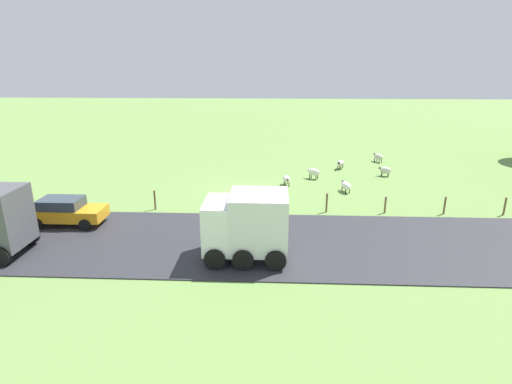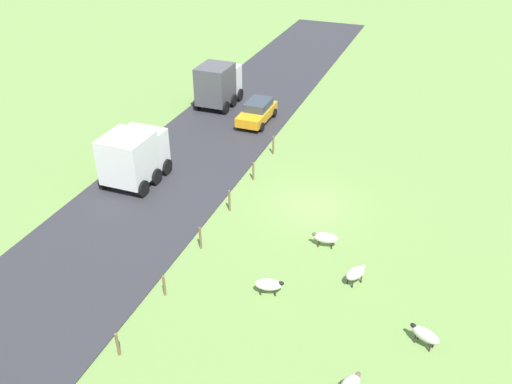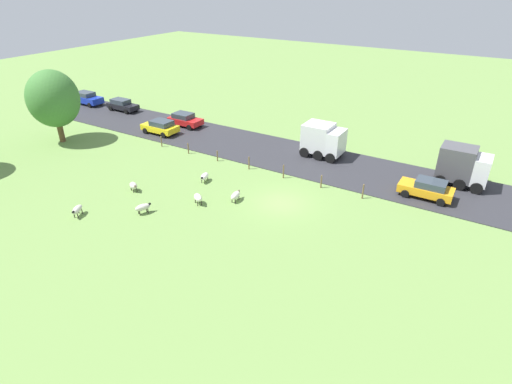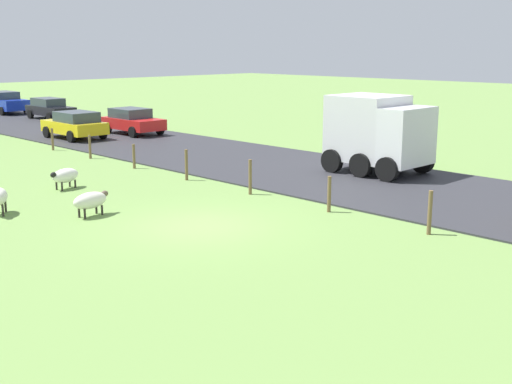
{
  "view_description": "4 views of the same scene",
  "coord_description": "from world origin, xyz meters",
  "views": [
    {
      "loc": [
        27.96,
        2.28,
        8.91
      ],
      "look_at": [
        2.58,
        1.13,
        0.79
      ],
      "focal_mm": 28.44,
      "sensor_mm": 36.0,
      "label": 1
    },
    {
      "loc": [
        -5.98,
        24.3,
        16.12
      ],
      "look_at": [
        2.76,
        1.32,
        1.07
      ],
      "focal_mm": 37.49,
      "sensor_mm": 36.0,
      "label": 2
    },
    {
      "loc": [
        -25.25,
        -13.07,
        16.04
      ],
      "look_at": [
        -0.52,
        2.04,
        0.64
      ],
      "focal_mm": 28.9,
      "sensor_mm": 36.0,
      "label": 3
    },
    {
      "loc": [
        -11.95,
        -14.44,
        5.18
      ],
      "look_at": [
        3.26,
        0.91,
        0.38
      ],
      "focal_mm": 46.18,
      "sensor_mm": 36.0,
      "label": 4
    }
  ],
  "objects": [
    {
      "name": "truck_0",
      "position": [
        10.46,
        1.08,
        1.74
      ],
      "size": [
        2.84,
        3.85,
        3.15
      ],
      "color": "white",
      "rests_on": "road_strip"
    },
    {
      "name": "sheep_3",
      "position": [
        -0.18,
        7.49,
        0.5
      ],
      "size": [
        1.32,
        0.8,
        0.76
      ],
      "color": "white",
      "rests_on": "ground_plane"
    },
    {
      "name": "car_0",
      "position": [
        6.9,
        19.16,
        0.86
      ],
      "size": [
        2.2,
        4.16,
        1.53
      ],
      "color": "yellow",
      "rests_on": "road_strip"
    },
    {
      "name": "sheep_1",
      "position": [
        -4.65,
        11.42,
        0.51
      ],
      "size": [
        0.87,
        1.09,
        0.79
      ],
      "color": "beige",
      "rests_on": "ground_plane"
    },
    {
      "name": "truck_1",
      "position": [
        10.73,
        -11.44,
        1.8
      ],
      "size": [
        2.61,
        3.97,
        3.31
      ],
      "color": "white",
      "rests_on": "road_strip"
    },
    {
      "name": "car_2",
      "position": [
        10.82,
        29.54,
        0.84
      ],
      "size": [
        1.93,
        4.39,
        1.49
      ],
      "color": "black",
      "rests_on": "road_strip"
    },
    {
      "name": "road_strip",
      "position": [
        8.76,
        0.0,
        0.03
      ],
      "size": [
        8.0,
        80.0,
        0.06
      ],
      "primitive_type": "cube",
      "color": "#2D2D33",
      "rests_on": "ground_plane"
    },
    {
      "name": "fence_post_5",
      "position": [
        4.04,
        12.8,
        0.55
      ],
      "size": [
        0.12,
        0.12,
        1.11
      ],
      "primitive_type": "cylinder",
      "color": "brown",
      "rests_on": "ground_plane"
    },
    {
      "name": "sheep_5",
      "position": [
        -3.58,
        5.48,
        0.57
      ],
      "size": [
        1.0,
        1.15,
        0.85
      ],
      "color": "silver",
      "rests_on": "ground_plane"
    },
    {
      "name": "fence_post_1",
      "position": [
        4.04,
        -1.61,
        0.58
      ],
      "size": [
        0.12,
        0.12,
        1.16
      ],
      "primitive_type": "cylinder",
      "color": "brown",
      "rests_on": "ground_plane"
    },
    {
      "name": "car_3",
      "position": [
        10.39,
        35.97,
        0.93
      ],
      "size": [
        2.11,
        4.53,
        1.67
      ],
      "color": "#1933B2",
      "rests_on": "road_strip"
    },
    {
      "name": "fence_post_4",
      "position": [
        4.04,
        9.2,
        0.53
      ],
      "size": [
        0.12,
        0.12,
        1.06
      ],
      "primitive_type": "cylinder",
      "color": "brown",
      "rests_on": "ground_plane"
    },
    {
      "name": "ground_plane",
      "position": [
        0.0,
        0.0,
        0.0
      ],
      "size": [
        160.0,
        160.0,
        0.0
      ],
      "primitive_type": "plane",
      "color": "#6B8E47"
    },
    {
      "name": "tree_1",
      "position": [
        -0.41,
        26.59,
        4.65
      ],
      "size": [
        5.2,
        5.2,
        7.6
      ],
      "color": "brown",
      "rests_on": "ground_plane"
    },
    {
      "name": "car_4",
      "position": [
        6.8,
        -9.54,
        0.86
      ],
      "size": [
        1.98,
        4.16,
        1.54
      ],
      "color": "orange",
      "rests_on": "road_strip"
    },
    {
      "name": "sheep_4",
      "position": [
        -6.87,
        8.12,
        0.53
      ],
      "size": [
        1.29,
        0.92,
        0.79
      ],
      "color": "beige",
      "rests_on": "ground_plane"
    },
    {
      "name": "sheep_0",
      "position": [
        -1.63,
        3.27,
        0.5
      ],
      "size": [
        1.33,
        0.65,
        0.76
      ],
      "color": "silver",
      "rests_on": "ground_plane"
    },
    {
      "name": "fence_post_2",
      "position": [
        4.04,
        2.0,
        0.63
      ],
      "size": [
        0.12,
        0.12,
        1.26
      ],
      "primitive_type": "cylinder",
      "color": "brown",
      "rests_on": "ground_plane"
    },
    {
      "name": "fence_post_3",
      "position": [
        4.04,
        5.6,
        0.61
      ],
      "size": [
        0.12,
        0.12,
        1.23
      ],
      "primitive_type": "cylinder",
      "color": "brown",
      "rests_on": "ground_plane"
    },
    {
      "name": "sheep_2",
      "position": [
        -9.66,
        12.05,
        0.53
      ],
      "size": [
        1.31,
        0.96,
        0.78
      ],
      "color": "beige",
      "rests_on": "ground_plane"
    },
    {
      "name": "car_1",
      "position": [
        10.34,
        18.52,
        0.85
      ],
      "size": [
        2.14,
        4.05,
        1.51
      ],
      "color": "red",
      "rests_on": "road_strip"
    },
    {
      "name": "fence_post_0",
      "position": [
        4.04,
        -5.21,
        0.63
      ],
      "size": [
        0.12,
        0.12,
        1.26
      ],
      "primitive_type": "cylinder",
      "color": "brown",
      "rests_on": "ground_plane"
    },
    {
      "name": "fence_post_6",
      "position": [
        4.04,
        16.41,
        0.56
      ],
      "size": [
        0.12,
        0.12,
        1.12
      ],
      "primitive_type": "cylinder",
      "color": "brown",
      "rests_on": "ground_plane"
    }
  ]
}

